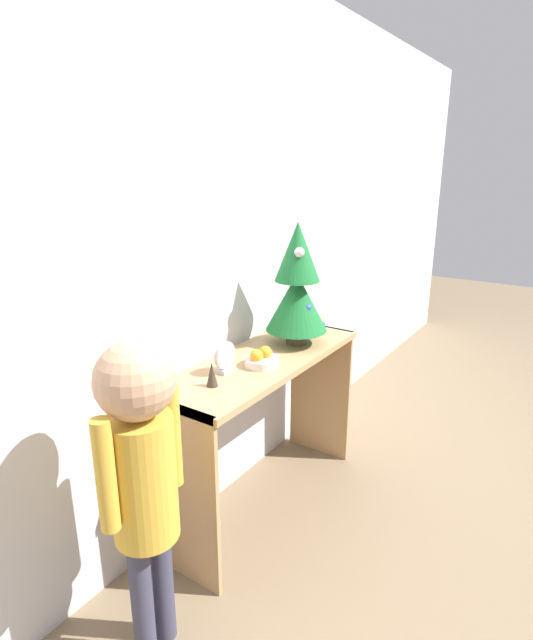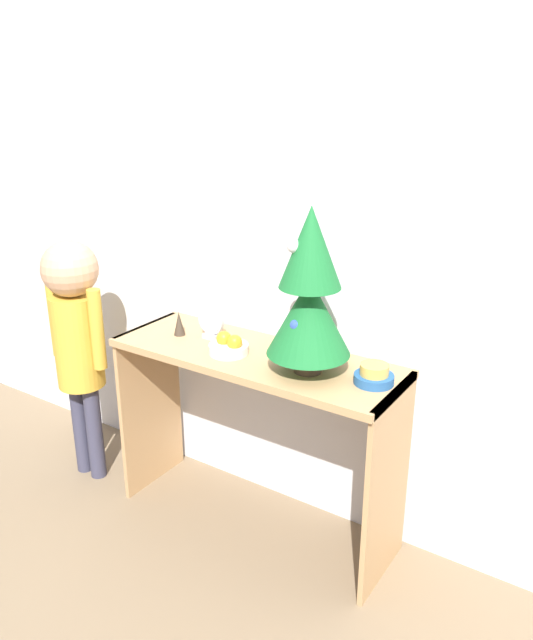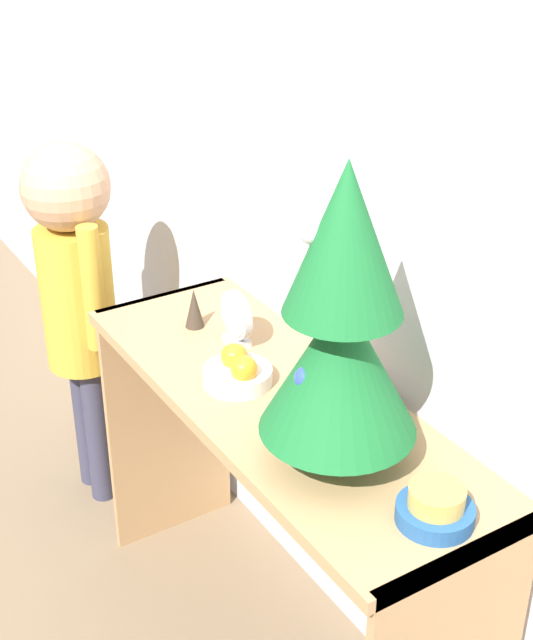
# 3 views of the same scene
# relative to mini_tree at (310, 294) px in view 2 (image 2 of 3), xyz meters

# --- Properties ---
(ground_plane) EXTENTS (12.00, 12.00, 0.00)m
(ground_plane) POSITION_rel_mini_tree_xyz_m (-0.25, -0.18, -1.08)
(ground_plane) COLOR #7A664C
(back_wall) EXTENTS (7.00, 0.05, 2.50)m
(back_wall) POSITION_rel_mini_tree_xyz_m (-0.25, 0.28, 0.17)
(back_wall) COLOR silver
(back_wall) RESTS_ON ground_plane
(console_table) EXTENTS (1.17, 0.41, 0.78)m
(console_table) POSITION_rel_mini_tree_xyz_m (-0.25, 0.03, -0.48)
(console_table) COLOR tan
(console_table) RESTS_ON ground_plane
(mini_tree) EXTENTS (0.30, 0.30, 0.60)m
(mini_tree) POSITION_rel_mini_tree_xyz_m (0.00, 0.00, 0.00)
(mini_tree) COLOR #4C3828
(mini_tree) RESTS_ON console_table
(fruit_bowl) EXTENTS (0.15, 0.15, 0.08)m
(fruit_bowl) POSITION_rel_mini_tree_xyz_m (-0.34, -0.02, -0.27)
(fruit_bowl) COLOR silver
(fruit_bowl) RESTS_ON console_table
(singing_bowl) EXTENTS (0.14, 0.14, 0.07)m
(singing_bowl) POSITION_rel_mini_tree_xyz_m (0.24, 0.04, -0.27)
(singing_bowl) COLOR #235189
(singing_bowl) RESTS_ON console_table
(desk_clock) EXTENTS (0.12, 0.04, 0.14)m
(desk_clock) POSITION_rel_mini_tree_xyz_m (-0.49, 0.06, -0.23)
(desk_clock) COLOR #B2B2B7
(desk_clock) RESTS_ON console_table
(figurine) EXTENTS (0.05, 0.05, 0.10)m
(figurine) POSITION_rel_mini_tree_xyz_m (-0.63, 0.02, -0.24)
(figurine) COLOR #382D23
(figurine) RESTS_ON console_table
(child_figure) EXTENTS (0.33, 0.25, 1.14)m
(child_figure) POSITION_rel_mini_tree_xyz_m (-1.12, -0.11, -0.32)
(child_figure) COLOR #38384C
(child_figure) RESTS_ON ground_plane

